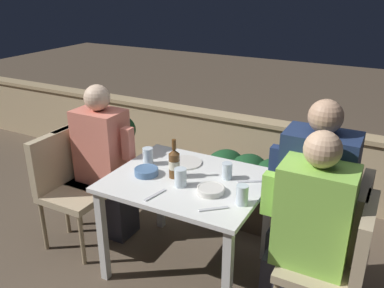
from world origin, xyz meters
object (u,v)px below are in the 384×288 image
at_px(chair_left_near, 66,180).
at_px(beer_bottle, 174,163).
at_px(potted_plant, 120,143).
at_px(person_navy_jumper, 309,204).
at_px(person_green_blouse, 305,234).
at_px(person_coral_top, 106,162).
at_px(chair_right_far, 340,232).
at_px(chair_right_near, 340,259).
at_px(chair_left_far, 87,167).

height_order(chair_left_near, beer_bottle, beer_bottle).
bearing_deg(potted_plant, beer_bottle, -37.28).
bearing_deg(person_navy_jumper, person_green_blouse, -80.54).
distance_m(person_coral_top, beer_bottle, 0.72).
relative_size(person_coral_top, chair_right_far, 1.39).
relative_size(person_navy_jumper, beer_bottle, 4.98).
bearing_deg(person_green_blouse, person_navy_jumper, 99.46).
xyz_separation_m(person_coral_top, chair_right_near, (1.76, -0.24, -0.08)).
distance_m(person_coral_top, person_green_blouse, 1.58).
height_order(chair_left_near, potted_plant, chair_left_near).
xyz_separation_m(chair_left_far, potted_plant, (-0.22, 0.70, -0.09)).
bearing_deg(chair_right_far, beer_bottle, -171.95).
distance_m(chair_left_far, chair_right_near, 1.97).
xyz_separation_m(chair_left_near, person_coral_top, (0.19, 0.24, 0.08)).
bearing_deg(potted_plant, chair_left_far, -72.53).
height_order(chair_left_near, person_coral_top, person_coral_top).
xyz_separation_m(person_coral_top, chair_right_far, (1.71, 0.01, -0.08)).
bearing_deg(person_coral_top, potted_plant, 120.82).
xyz_separation_m(person_coral_top, potted_plant, (-0.42, 0.70, -0.18)).
distance_m(person_coral_top, potted_plant, 0.83).
relative_size(chair_right_far, potted_plant, 1.22).
height_order(beer_bottle, potted_plant, beer_bottle).
bearing_deg(person_navy_jumper, chair_right_far, 0.00).
bearing_deg(chair_left_far, person_green_blouse, -7.94).
xyz_separation_m(person_green_blouse, beer_bottle, (-0.88, 0.11, 0.19)).
relative_size(chair_left_far, person_green_blouse, 0.71).
bearing_deg(person_green_blouse, chair_right_near, 0.00).
bearing_deg(chair_left_far, chair_right_near, -7.15).
distance_m(person_green_blouse, person_navy_jumper, 0.26).
relative_size(person_green_blouse, chair_right_far, 1.41).
xyz_separation_m(chair_left_near, person_navy_jumper, (1.71, 0.26, 0.13)).
distance_m(chair_right_far, potted_plant, 2.24).
height_order(chair_left_far, chair_right_far, same).
bearing_deg(chair_left_near, potted_plant, 103.62).
relative_size(person_green_blouse, beer_bottle, 4.65).
xyz_separation_m(person_green_blouse, chair_right_far, (0.15, 0.26, -0.09)).
xyz_separation_m(person_navy_jumper, potted_plant, (-1.93, 0.69, -0.22)).
relative_size(chair_right_near, person_green_blouse, 0.71).
bearing_deg(potted_plant, person_coral_top, -59.18).
xyz_separation_m(person_navy_jumper, beer_bottle, (-0.84, -0.15, 0.15)).
bearing_deg(chair_right_near, person_coral_top, 172.06).
height_order(person_coral_top, beer_bottle, person_coral_top).
xyz_separation_m(chair_right_near, beer_bottle, (-1.08, 0.11, 0.28)).
height_order(person_green_blouse, chair_right_far, person_green_blouse).
relative_size(person_coral_top, beer_bottle, 4.59).
bearing_deg(potted_plant, chair_right_near, -23.51).
bearing_deg(chair_left_far, person_coral_top, 0.00).
height_order(chair_left_near, chair_left_far, same).
bearing_deg(person_navy_jumper, person_coral_top, -179.52).
distance_m(chair_left_near, person_green_blouse, 1.75).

